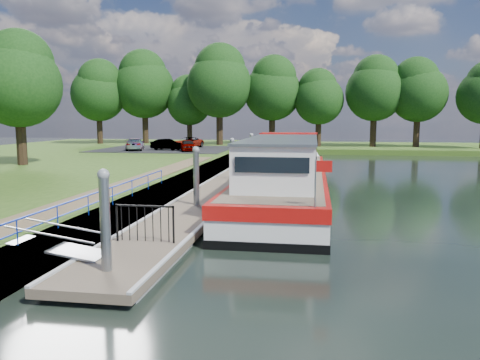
% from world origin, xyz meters
% --- Properties ---
extents(ground, '(160.00, 160.00, 0.00)m').
position_xyz_m(ground, '(0.00, 0.00, 0.00)').
color(ground, black).
rests_on(ground, ground).
extents(bank_edge, '(1.10, 90.00, 0.78)m').
position_xyz_m(bank_edge, '(-2.55, 15.00, 0.39)').
color(bank_edge, '#473D2D').
rests_on(bank_edge, ground).
extents(far_bank, '(60.00, 18.00, 0.60)m').
position_xyz_m(far_bank, '(12.00, 52.00, 0.30)').
color(far_bank, '#2F4E16').
rests_on(far_bank, ground).
extents(footpath, '(1.60, 40.00, 0.05)m').
position_xyz_m(footpath, '(-4.40, 8.00, 0.80)').
color(footpath, brown).
rests_on(footpath, riverbank).
extents(carpark, '(14.00, 12.00, 0.06)m').
position_xyz_m(carpark, '(-11.00, 38.00, 0.81)').
color(carpark, black).
rests_on(carpark, riverbank).
extents(blue_fence, '(0.04, 18.04, 0.72)m').
position_xyz_m(blue_fence, '(-2.75, 3.00, 1.31)').
color(blue_fence, '#0C2DBF').
rests_on(blue_fence, riverbank).
extents(pontoon, '(2.50, 30.00, 0.56)m').
position_xyz_m(pontoon, '(0.00, 13.00, 0.18)').
color(pontoon, brown).
rests_on(pontoon, ground).
extents(mooring_piles, '(0.30, 27.30, 3.55)m').
position_xyz_m(mooring_piles, '(0.00, 13.00, 1.28)').
color(mooring_piles, gray).
rests_on(mooring_piles, ground).
extents(gangway, '(2.58, 1.00, 0.92)m').
position_xyz_m(gangway, '(-1.85, 0.50, 0.63)').
color(gangway, '#A5A8AD').
rests_on(gangway, ground).
extents(gate_panel, '(1.85, 0.05, 1.15)m').
position_xyz_m(gate_panel, '(-0.00, 2.20, 1.15)').
color(gate_panel, black).
rests_on(gate_panel, ground).
extents(barge, '(4.36, 21.15, 4.78)m').
position_xyz_m(barge, '(3.60, 13.44, 1.09)').
color(barge, black).
rests_on(barge, ground).
extents(horizon_trees, '(54.38, 10.03, 12.87)m').
position_xyz_m(horizon_trees, '(-1.61, 48.68, 7.95)').
color(horizon_trees, '#332316').
rests_on(horizon_trees, ground).
extents(bank_tree_a, '(6.12, 6.12, 9.72)m').
position_xyz_m(bank_tree_a, '(-15.99, 20.08, 7.02)').
color(bank_tree_a, '#332316').
rests_on(bank_tree_a, riverbank).
extents(car_a, '(2.49, 3.78, 1.20)m').
position_xyz_m(car_a, '(-7.63, 34.86, 1.43)').
color(car_a, '#999999').
rests_on(car_a, carpark).
extents(car_b, '(3.68, 2.02, 1.15)m').
position_xyz_m(car_b, '(-10.17, 36.02, 1.41)').
color(car_b, '#999999').
rests_on(car_b, carpark).
extents(car_c, '(2.91, 4.59, 1.24)m').
position_xyz_m(car_c, '(-13.45, 35.36, 1.45)').
color(car_c, '#999999').
rests_on(car_c, carpark).
extents(car_d, '(3.06, 4.66, 1.19)m').
position_xyz_m(car_d, '(-9.01, 39.90, 1.43)').
color(car_d, '#999999').
rests_on(car_d, carpark).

